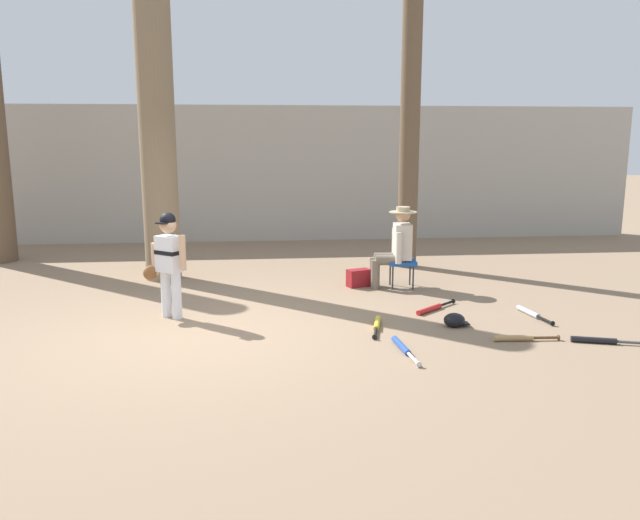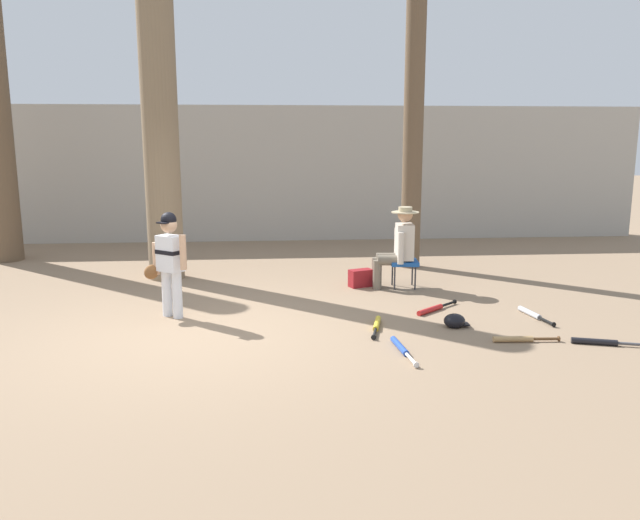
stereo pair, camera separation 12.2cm
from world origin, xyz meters
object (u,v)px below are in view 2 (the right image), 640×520
Objects in this scene: bat_aluminum_silver at (532,314)px; batting_helmet_black at (455,321)px; tree_behind_spectator at (413,135)px; young_ballplayer at (169,258)px; bat_yellow_trainer at (377,325)px; bat_wood_tan at (518,339)px; tree_near_player at (161,138)px; folding_stool at (404,263)px; seated_spectator at (398,245)px; bat_black_composite at (600,342)px; handbag_beside_stool at (361,278)px; bat_blue_youth at (401,348)px; bat_red_barrel at (433,309)px.

bat_aluminum_silver is 1.14m from batting_helmet_black.
young_ballplayer is (-3.64, -2.83, -1.50)m from tree_behind_spectator.
bat_yellow_trainer is (2.45, -0.67, -0.71)m from young_ballplayer.
bat_wood_tan is 1.58m from bat_yellow_trainer.
bat_yellow_trainer is (2.86, -2.94, -2.15)m from tree_near_player.
young_ballplayer reaches higher than folding_stool.
bat_black_composite is (1.63, -2.79, -0.61)m from seated_spectator.
tree_behind_spectator reaches higher than handbag_beside_stool.
handbag_beside_stool is 2.90m from bat_blue_youth.
folding_stool is 2.89m from bat_blue_youth.
seated_spectator is 0.74m from handbag_beside_stool.
batting_helmet_black is at bearing 44.35° from bat_blue_youth.
handbag_beside_stool reaches higher than batting_helmet_black.
tree_behind_spectator is at bearing 71.25° from bat_yellow_trainer.
tree_behind_spectator is 4.30m from bat_yellow_trainer.
tree_near_player reaches higher than handbag_beside_stool.
bat_red_barrel is (3.30, -0.03, -0.71)m from young_ballplayer.
tree_near_player is at bearing 143.87° from bat_black_composite.
tree_near_player is at bearing 141.67° from batting_helmet_black.
bat_blue_youth is 1.12m from batting_helmet_black.
tree_near_player reaches higher than bat_black_composite.
bat_black_composite is at bearing -59.64° from seated_spectator.
bat_blue_youth is (-1.07, -4.32, -2.21)m from tree_behind_spectator.
batting_helmet_black is at bearing -69.41° from handbag_beside_stool.
handbag_beside_stool is 0.51× the size of bat_red_barrel.
bat_aluminum_silver is at bearing -16.17° from bat_red_barrel.
bat_yellow_trainer is (-0.74, -1.97, -0.33)m from folding_stool.
batting_helmet_black is (-0.53, 0.60, 0.04)m from bat_wood_tan.
batting_helmet_black is at bearing -82.40° from seated_spectator.
bat_black_composite is at bearing -36.13° from tree_near_player.
tree_near_player is 15.14× the size of handbag_beside_stool.
bat_blue_youth is (-2.16, -0.02, 0.00)m from bat_black_composite.
folding_stool is (3.60, -0.97, -1.82)m from tree_near_player.
tree_near_player is 1.02× the size of tree_behind_spectator.
bat_yellow_trainer is (-0.84, -0.64, 0.00)m from bat_red_barrel.
bat_blue_youth is at bearing -102.70° from folding_stool.
bat_wood_tan is (0.60, -1.28, -0.00)m from bat_red_barrel.
bat_wood_tan is at bearing -73.09° from seated_spectator.
folding_stool is at bearing 69.26° from bat_yellow_trainer.
bat_aluminum_silver is 2.03m from bat_yellow_trainer.
handbag_beside_stool is at bearing 169.41° from seated_spectator.
batting_helmet_black is (-1.09, -0.35, 0.04)m from bat_aluminum_silver.
bat_yellow_trainer is at bearing 97.89° from bat_blue_youth.
seated_spectator is at bearing -15.33° from tree_near_player.
bat_wood_tan is (0.26, -4.14, -2.21)m from tree_behind_spectator.
bat_black_composite is (2.16, -2.89, -0.10)m from handbag_beside_stool.
bat_black_composite is (1.09, -4.31, -2.21)m from tree_behind_spectator.
young_ballplayer is 1.96× the size of bat_red_barrel.
tree_near_player is 2.72m from young_ballplayer.
handbag_beside_stool reaches higher than bat_wood_tan.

